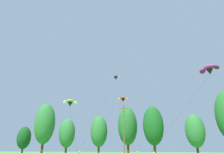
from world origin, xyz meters
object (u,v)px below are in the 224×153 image
utility_pole (124,130)px  parafoil_kite_low_purple (116,77)px  parafoil_kite_high_lime_white (70,102)px  parafoil_kite_far_magenta (209,70)px  parafoil_kite_mid_red_yellow (123,99)px

utility_pole → parafoil_kite_low_purple: 12.08m
utility_pole → parafoil_kite_high_lime_white: 13.40m
parafoil_kite_far_magenta → parafoil_kite_mid_red_yellow: bearing=163.1°
parafoil_kite_high_lime_white → utility_pole: bearing=30.0°
utility_pole → parafoil_kite_high_lime_white: size_ratio=1.03×
parafoil_kite_far_magenta → parafoil_kite_low_purple: size_ratio=0.90×
parafoil_kite_far_magenta → parafoil_kite_low_purple: bearing=166.3°
parafoil_kite_high_lime_white → parafoil_kite_low_purple: parafoil_kite_low_purple is taller
parafoil_kite_low_purple → utility_pole: bearing=86.3°
parafoil_kite_high_lime_white → parafoil_kite_far_magenta: 28.08m
utility_pole → parafoil_kite_low_purple: parafoil_kite_low_purple is taller
parafoil_kite_far_magenta → parafoil_kite_low_purple: parafoil_kite_low_purple is taller
parafoil_kite_mid_red_yellow → parafoil_kite_low_purple: parafoil_kite_low_purple is taller
parafoil_kite_far_magenta → parafoil_kite_high_lime_white: bearing=170.9°
parafoil_kite_mid_red_yellow → parafoil_kite_far_magenta: (15.98, -4.86, 3.20)m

